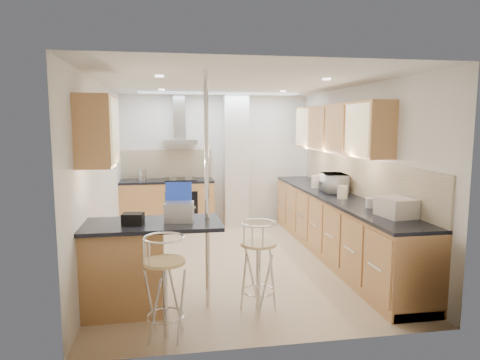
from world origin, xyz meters
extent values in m
plane|color=#CDAF88|center=(0.00, 0.00, 0.00)|extent=(4.80, 4.80, 0.00)
cube|color=white|center=(0.00, 2.40, 1.25)|extent=(3.60, 0.04, 2.50)
cube|color=white|center=(0.00, -2.40, 1.25)|extent=(3.60, 0.04, 2.50)
cube|color=white|center=(-1.80, 0.00, 1.25)|extent=(0.04, 4.80, 2.50)
cube|color=white|center=(1.80, 0.00, 1.25)|extent=(0.04, 4.80, 2.50)
cube|color=white|center=(0.00, 0.00, 2.50)|extent=(3.60, 4.80, 0.02)
cube|color=#BF7F4C|center=(1.63, 0.40, 1.88)|extent=(0.34, 3.00, 0.72)
cube|color=#BF7F4C|center=(-1.63, -1.35, 1.88)|extent=(0.34, 0.62, 0.72)
cube|color=beige|center=(1.79, 0.00, 1.18)|extent=(0.03, 4.40, 0.56)
cube|color=beige|center=(-0.95, 2.38, 1.18)|extent=(1.70, 0.03, 0.56)
cube|color=silver|center=(0.35, 2.20, 1.25)|extent=(0.45, 0.40, 2.50)
cube|color=#A6A9AB|center=(-0.70, 2.15, 1.62)|extent=(0.62, 0.48, 0.08)
cube|color=#A6A9AB|center=(-0.70, 2.29, 2.06)|extent=(0.22, 0.20, 0.88)
cylinder|color=silver|center=(-0.53, -1.45, 1.25)|extent=(0.05, 0.05, 2.50)
cube|color=black|center=(-0.70, 1.79, 0.45)|extent=(0.58, 0.02, 0.58)
cube|color=black|center=(-0.70, 2.10, 0.93)|extent=(0.58, 0.50, 0.02)
cube|color=tan|center=(0.00, 1.80, 2.48)|extent=(2.80, 0.35, 0.02)
cube|color=#BF7F4C|center=(1.50, 0.00, 0.44)|extent=(0.60, 4.40, 0.88)
cube|color=black|center=(1.50, 0.00, 0.90)|extent=(0.63, 4.40, 0.04)
cube|color=#BF7F4C|center=(-0.95, 2.10, 0.44)|extent=(1.70, 0.60, 0.88)
cube|color=black|center=(-0.95, 2.10, 0.90)|extent=(1.70, 0.63, 0.04)
cube|color=#BF7F4C|center=(-1.12, -1.45, 0.45)|extent=(1.35, 0.62, 0.90)
cube|color=black|center=(-1.12, -1.45, 0.92)|extent=(1.47, 0.72, 0.04)
imported|color=silver|center=(1.56, 0.23, 1.06)|extent=(0.39, 0.54, 0.28)
cube|color=#A7A9B0|center=(-0.82, -1.44, 1.04)|extent=(0.32, 0.26, 0.20)
cube|color=black|center=(-1.29, -1.50, 1.00)|extent=(0.23, 0.18, 0.11)
cylinder|color=silver|center=(1.42, 0.70, 1.02)|extent=(0.15, 0.15, 0.20)
cylinder|color=silver|center=(1.67, 1.28, 0.99)|extent=(0.14, 0.14, 0.13)
cylinder|color=beige|center=(1.46, -0.32, 1.01)|extent=(0.17, 0.17, 0.18)
cylinder|color=silver|center=(1.52, -1.00, 0.98)|extent=(0.13, 0.13, 0.12)
cube|color=silver|center=(1.58, -1.52, 1.03)|extent=(0.37, 0.44, 0.21)
cylinder|color=#A6A9AB|center=(-1.40, 2.11, 1.02)|extent=(0.16, 0.16, 0.20)
camera|label=1|loc=(-0.92, -5.86, 1.96)|focal=32.00mm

